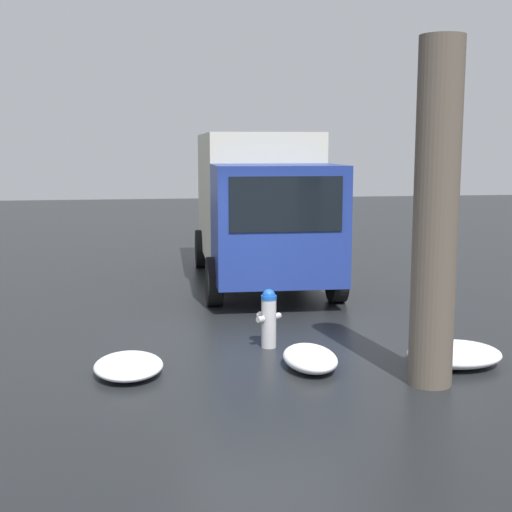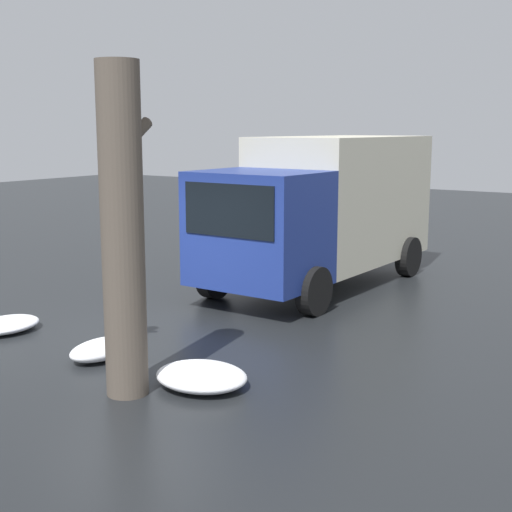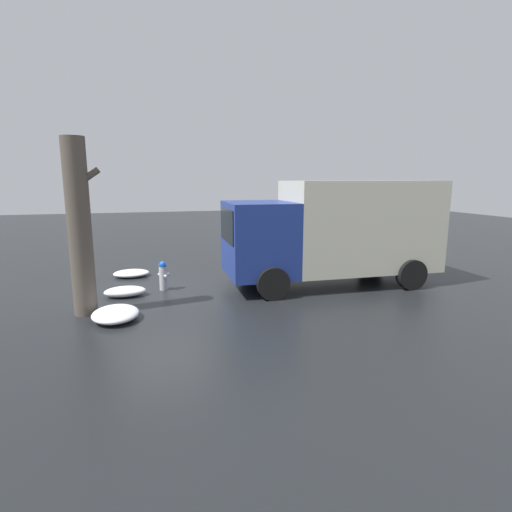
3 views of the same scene
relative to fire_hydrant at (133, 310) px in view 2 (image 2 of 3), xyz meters
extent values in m
plane|color=black|center=(0.00, 0.00, -0.44)|extent=(60.00, 60.00, 0.00)
cylinder|color=#B7B7BC|center=(0.00, 0.00, -0.09)|extent=(0.22, 0.22, 0.71)
cylinder|color=blue|center=(0.00, 0.00, 0.30)|extent=(0.23, 0.23, 0.06)
sphere|color=blue|center=(0.00, 0.00, 0.33)|extent=(0.18, 0.18, 0.18)
cylinder|color=#B7B7BC|center=(0.13, 0.08, 0.00)|extent=(0.14, 0.15, 0.11)
cylinder|color=#B7B7BC|center=(-0.09, 0.13, 0.00)|extent=(0.13, 0.13, 0.09)
cylinder|color=#B7B7BC|center=(0.08, -0.14, 0.00)|extent=(0.13, 0.13, 0.09)
cylinder|color=brown|center=(-1.91, -1.68, 1.64)|extent=(0.53, 0.53, 4.16)
cylinder|color=brown|center=(-1.67, -1.68, 2.80)|extent=(0.61, 0.15, 0.49)
cube|color=navy|center=(2.74, -0.64, 1.07)|extent=(1.92, 2.35, 2.12)
cube|color=black|center=(1.80, -0.62, 1.49)|extent=(0.08, 1.93, 0.93)
cube|color=beige|center=(5.95, -0.73, 1.37)|extent=(4.62, 2.42, 2.72)
cylinder|color=black|center=(2.80, -1.79, 0.01)|extent=(0.91, 0.30, 0.90)
cylinder|color=black|center=(2.87, 0.50, 0.01)|extent=(0.91, 0.30, 0.90)
cylinder|color=black|center=(7.06, -1.91, 0.01)|extent=(0.91, 0.30, 0.90)
cylinder|color=black|center=(7.12, 0.39, 0.01)|extent=(0.91, 0.30, 0.90)
ellipsoid|color=white|center=(-0.95, 1.99, -0.33)|extent=(1.17, 0.88, 0.23)
ellipsoid|color=white|center=(-1.20, -2.32, -0.30)|extent=(1.06, 1.27, 0.28)
ellipsoid|color=white|center=(-1.07, -0.37, -0.31)|extent=(1.13, 0.69, 0.27)
camera|label=1|loc=(-9.90, 1.76, 2.46)|focal=50.00mm
camera|label=2|loc=(-8.25, -7.84, 2.92)|focal=50.00mm
camera|label=3|loc=(-0.45, -11.68, 2.75)|focal=28.00mm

